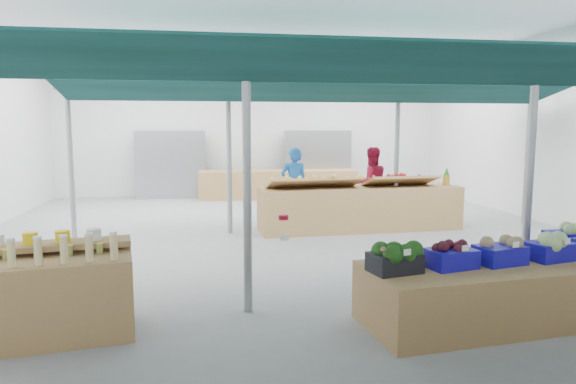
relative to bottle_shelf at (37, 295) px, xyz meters
name	(u,v)px	position (x,y,z in m)	size (l,w,h in m)	color
floor	(283,236)	(3.17, 4.42, -0.45)	(13.00, 13.00, 0.00)	slate
hall	(273,103)	(3.17, 5.86, 2.20)	(13.00, 13.00, 13.00)	silver
pole_grid	(345,147)	(3.92, 2.67, 1.36)	(10.00, 4.60, 3.00)	gray
awnings	(345,86)	(3.92, 2.67, 2.33)	(9.50, 7.08, 0.30)	#0A2B28
back_shelving_left	(171,165)	(0.67, 10.42, 0.55)	(2.00, 0.50, 2.00)	#B23F33
back_shelving_right	(317,163)	(5.17, 10.42, 0.55)	(2.00, 0.50, 2.00)	#B23F33
bottle_shelf	(37,295)	(0.00, 0.00, 0.00)	(1.97, 1.38, 1.11)	olive
veg_counter	(512,291)	(5.05, -0.30, -0.12)	(3.36, 1.12, 0.65)	olive
fruit_counter	(360,208)	(4.87, 4.85, 0.00)	(4.19, 1.00, 0.90)	olive
far_counter	(278,184)	(3.84, 9.84, -0.03)	(4.67, 0.93, 0.84)	olive
vendor_left	(294,185)	(3.67, 5.95, 0.39)	(0.61, 0.40, 1.68)	blue
vendor_right	(371,184)	(5.47, 5.95, 0.39)	(0.81, 0.63, 1.68)	maroon
crate_broccoli	(395,257)	(3.61, -0.46, 0.36)	(0.56, 0.45, 0.35)	black
crate_beets	(451,255)	(4.26, -0.39, 0.34)	(0.56, 0.45, 0.29)	#140EA0
crate_celeriac	(500,251)	(4.86, -0.32, 0.35)	(0.56, 0.45, 0.31)	#140EA0
crate_cabbage	(550,246)	(5.51, -0.25, 0.36)	(0.56, 0.45, 0.35)	#140EA0
sparrow	(386,252)	(3.48, -0.59, 0.45)	(0.12, 0.09, 0.11)	brown
pole_ribbon	(284,219)	(2.59, 0.40, 0.63)	(0.12, 0.12, 0.28)	#AC0B21
apple_heap_yellow	(315,180)	(3.87, 4.71, 0.61)	(1.95, 0.86, 0.27)	#997247
apple_heap_red	(400,179)	(5.72, 4.79, 0.61)	(1.56, 0.83, 0.27)	#997247
pineapple	(446,177)	(6.76, 4.83, 0.63)	(0.14, 0.14, 0.39)	#8C6019
crate_extra	(568,236)	(6.12, 0.23, 0.35)	(0.50, 0.40, 0.32)	#140EA0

